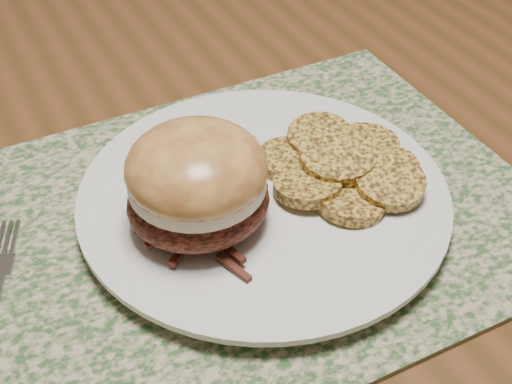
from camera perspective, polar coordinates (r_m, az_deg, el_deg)
dining_table at (r=0.62m, az=-5.35°, el=-5.36°), size 1.50×0.90×0.75m
placemat at (r=0.53m, az=-1.59°, el=-2.22°), size 0.45×0.33×0.00m
dinner_plate at (r=0.53m, az=0.61°, el=-0.57°), size 0.26×0.26×0.02m
pork_sandwich at (r=0.48m, az=-4.73°, el=0.78°), size 0.10×0.10×0.08m
roasted_potatoes at (r=0.54m, az=6.97°, el=2.15°), size 0.13×0.13×0.03m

